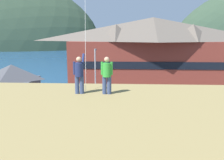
{
  "coord_description": "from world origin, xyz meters",
  "views": [
    {
      "loc": [
        1.99,
        -18.89,
        8.95
      ],
      "look_at": [
        0.54,
        9.0,
        3.36
      ],
      "focal_mm": 38.35,
      "sensor_mm": 36.0,
      "label": 1
    }
  ],
  "objects_px": {
    "moored_boat_outer_mooring": "(133,71)",
    "person_companion": "(107,74)",
    "storage_shed_near_lot": "(13,86)",
    "parked_car_back_row_right": "(97,107)",
    "moored_boat_wharfside": "(100,70)",
    "parked_car_front_row_red": "(144,124)",
    "parked_car_lone_by_shed": "(175,105)",
    "storage_shed_waterside": "(116,71)",
    "wharf_dock": "(116,72)",
    "harbor_lodge": "(152,51)",
    "parked_car_mid_row_center": "(221,123)",
    "parked_car_front_row_end": "(33,126)",
    "parking_light_pole": "(95,72)",
    "person_kite_flyer": "(79,74)"
  },
  "relations": [
    {
      "from": "moored_boat_outer_mooring",
      "to": "person_companion",
      "type": "bearing_deg",
      "value": -93.67
    },
    {
      "from": "storage_shed_near_lot",
      "to": "parked_car_back_row_right",
      "type": "bearing_deg",
      "value": -13.28
    },
    {
      "from": "person_companion",
      "to": "moored_boat_wharfside",
      "type": "bearing_deg",
      "value": 96.32
    },
    {
      "from": "parked_car_front_row_red",
      "to": "parked_car_lone_by_shed",
      "type": "bearing_deg",
      "value": 57.59
    },
    {
      "from": "storage_shed_waterside",
      "to": "wharf_dock",
      "type": "distance_m",
      "value": 11.24
    },
    {
      "from": "parked_car_lone_by_shed",
      "to": "person_companion",
      "type": "relative_size",
      "value": 2.44
    },
    {
      "from": "harbor_lodge",
      "to": "moored_boat_wharfside",
      "type": "xyz_separation_m",
      "value": [
        -9.87,
        13.15,
        -5.23
      ]
    },
    {
      "from": "moored_boat_outer_mooring",
      "to": "parked_car_lone_by_shed",
      "type": "xyz_separation_m",
      "value": [
        3.82,
        -26.06,
        0.34
      ]
    },
    {
      "from": "storage_shed_near_lot",
      "to": "moored_boat_wharfside",
      "type": "height_order",
      "value": "storage_shed_near_lot"
    },
    {
      "from": "parked_car_mid_row_center",
      "to": "harbor_lodge",
      "type": "bearing_deg",
      "value": 102.52
    },
    {
      "from": "harbor_lodge",
      "to": "parked_car_front_row_end",
      "type": "xyz_separation_m",
      "value": [
        -12.29,
        -20.0,
        -4.88
      ]
    },
    {
      "from": "parking_light_pole",
      "to": "parked_car_mid_row_center",
      "type": "bearing_deg",
      "value": -36.21
    },
    {
      "from": "storage_shed_near_lot",
      "to": "parked_car_back_row_right",
      "type": "height_order",
      "value": "storage_shed_near_lot"
    },
    {
      "from": "parked_car_front_row_red",
      "to": "moored_boat_outer_mooring",
      "type": "bearing_deg",
      "value": 89.96
    },
    {
      "from": "parking_light_pole",
      "to": "person_companion",
      "type": "bearing_deg",
      "value": -81.37
    },
    {
      "from": "parked_car_front_row_end",
      "to": "parked_car_lone_by_shed",
      "type": "bearing_deg",
      "value": 27.17
    },
    {
      "from": "storage_shed_near_lot",
      "to": "parked_car_lone_by_shed",
      "type": "xyz_separation_m",
      "value": [
        18.75,
        -0.96,
        -1.68
      ]
    },
    {
      "from": "parked_car_back_row_right",
      "to": "person_kite_flyer",
      "type": "height_order",
      "value": "person_kite_flyer"
    },
    {
      "from": "parked_car_mid_row_center",
      "to": "parked_car_back_row_right",
      "type": "distance_m",
      "value": 12.06
    },
    {
      "from": "storage_shed_waterside",
      "to": "parked_car_front_row_red",
      "type": "relative_size",
      "value": 1.41
    },
    {
      "from": "storage_shed_near_lot",
      "to": "parked_car_front_row_red",
      "type": "distance_m",
      "value": 16.56
    },
    {
      "from": "parked_car_back_row_right",
      "to": "person_companion",
      "type": "relative_size",
      "value": 2.43
    },
    {
      "from": "storage_shed_near_lot",
      "to": "harbor_lodge",
      "type": "bearing_deg",
      "value": 34.6
    },
    {
      "from": "wharf_dock",
      "to": "parked_car_front_row_end",
      "type": "distance_m",
      "value": 32.93
    },
    {
      "from": "storage_shed_near_lot",
      "to": "moored_boat_outer_mooring",
      "type": "relative_size",
      "value": 0.7
    },
    {
      "from": "harbor_lodge",
      "to": "parked_car_back_row_right",
      "type": "bearing_deg",
      "value": -116.73
    },
    {
      "from": "parked_car_front_row_end",
      "to": "parked_car_back_row_right",
      "type": "height_order",
      "value": "same"
    },
    {
      "from": "moored_boat_wharfside",
      "to": "moored_boat_outer_mooring",
      "type": "relative_size",
      "value": 0.91
    },
    {
      "from": "parked_car_mid_row_center",
      "to": "parked_car_back_row_right",
      "type": "height_order",
      "value": "same"
    },
    {
      "from": "storage_shed_waterside",
      "to": "parked_car_front_row_end",
      "type": "bearing_deg",
      "value": -106.52
    },
    {
      "from": "wharf_dock",
      "to": "parked_car_back_row_right",
      "type": "xyz_separation_m",
      "value": [
        -1.0,
        -26.95,
        0.71
      ]
    },
    {
      "from": "storage_shed_near_lot",
      "to": "parked_car_front_row_red",
      "type": "bearing_deg",
      "value": -25.17
    },
    {
      "from": "person_kite_flyer",
      "to": "parking_light_pole",
      "type": "bearing_deg",
      "value": 94.71
    },
    {
      "from": "parked_car_lone_by_shed",
      "to": "person_kite_flyer",
      "type": "height_order",
      "value": "person_kite_flyer"
    },
    {
      "from": "harbor_lodge",
      "to": "parking_light_pole",
      "type": "xyz_separation_m",
      "value": [
        -8.12,
        -9.48,
        -1.9
      ]
    },
    {
      "from": "moored_boat_outer_mooring",
      "to": "person_companion",
      "type": "height_order",
      "value": "person_companion"
    },
    {
      "from": "storage_shed_waterside",
      "to": "person_companion",
      "type": "relative_size",
      "value": 3.48
    },
    {
      "from": "wharf_dock",
      "to": "person_companion",
      "type": "xyz_separation_m",
      "value": [
        1.03,
        -40.46,
        6.7
      ]
    },
    {
      "from": "parked_car_lone_by_shed",
      "to": "person_kite_flyer",
      "type": "bearing_deg",
      "value": -117.36
    },
    {
      "from": "storage_shed_near_lot",
      "to": "storage_shed_waterside",
      "type": "height_order",
      "value": "storage_shed_near_lot"
    },
    {
      "from": "person_companion",
      "to": "storage_shed_near_lot",
      "type": "bearing_deg",
      "value": 127.65
    },
    {
      "from": "parked_car_mid_row_center",
      "to": "storage_shed_near_lot",
      "type": "bearing_deg",
      "value": 163.85
    },
    {
      "from": "harbor_lodge",
      "to": "moored_boat_outer_mooring",
      "type": "relative_size",
      "value": 3.32
    },
    {
      "from": "harbor_lodge",
      "to": "person_kite_flyer",
      "type": "height_order",
      "value": "harbor_lodge"
    },
    {
      "from": "storage_shed_waterside",
      "to": "parked_car_back_row_right",
      "type": "xyz_separation_m",
      "value": [
        -1.37,
        -15.91,
        -1.34
      ]
    },
    {
      "from": "wharf_dock",
      "to": "moored_boat_outer_mooring",
      "type": "bearing_deg",
      "value": 9.03
    },
    {
      "from": "parked_car_lone_by_shed",
      "to": "parked_car_back_row_right",
      "type": "bearing_deg",
      "value": -170.2
    },
    {
      "from": "parked_car_front_row_red",
      "to": "moored_boat_wharfside",
      "type": "bearing_deg",
      "value": 102.54
    },
    {
      "from": "harbor_lodge",
      "to": "moored_boat_wharfside",
      "type": "distance_m",
      "value": 17.25
    },
    {
      "from": "harbor_lodge",
      "to": "parking_light_pole",
      "type": "bearing_deg",
      "value": -130.61
    }
  ]
}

